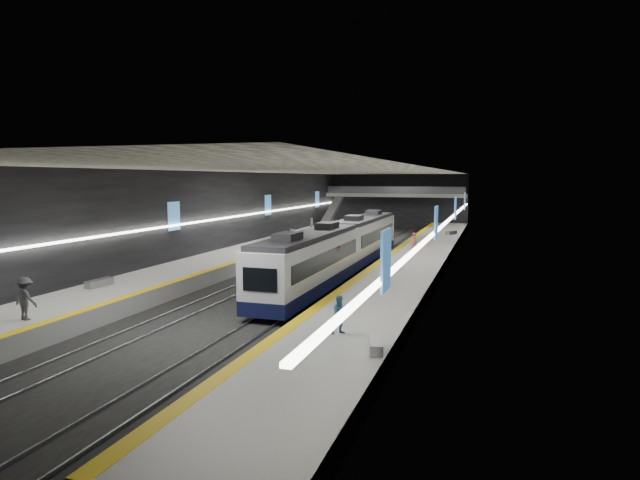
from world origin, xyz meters
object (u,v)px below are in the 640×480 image
(bench_right_far, at_px, (451,233))
(passenger_right_a, at_px, (415,244))
(bench_right_near, at_px, (376,345))
(passenger_left_b, at_px, (25,299))
(escalator, at_px, (332,212))
(train, at_px, (342,247))
(bench_left_far, at_px, (292,232))
(passenger_left_a, at_px, (312,225))
(bench_left_near, at_px, (99,283))
(passenger_right_b, at_px, (340,315))

(bench_right_far, bearing_deg, passenger_right_a, -72.09)
(bench_right_near, relative_size, passenger_left_b, 0.88)
(escalator, bearing_deg, train, -71.83)
(train, bearing_deg, bench_right_far, 74.34)
(train, height_order, passenger_left_b, train)
(bench_right_near, xyz_separation_m, bench_right_far, (-0.55, 43.03, 0.02))
(bench_left_far, height_order, bench_right_near, bench_left_far)
(bench_right_far, relative_size, passenger_left_a, 1.07)
(passenger_right_a, xyz_separation_m, passenger_left_b, (-13.70, -26.68, 0.07))
(bench_left_near, relative_size, bench_right_near, 1.06)
(bench_left_far, bearing_deg, bench_left_near, -112.17)
(bench_right_near, distance_m, passenger_left_a, 43.50)
(passenger_right_a, relative_size, passenger_right_b, 1.15)
(bench_right_near, xyz_separation_m, passenger_right_a, (-2.27, 25.99, 0.70))
(escalator, relative_size, passenger_left_a, 4.62)
(passenger_left_b, bearing_deg, passenger_right_a, -112.11)
(bench_left_near, xyz_separation_m, passenger_left_a, (1.70, 33.81, 0.64))
(escalator, relative_size, bench_left_far, 4.24)
(bench_right_near, bearing_deg, passenger_right_a, 81.54)
(bench_left_near, bearing_deg, passenger_right_a, 56.74)
(bench_left_far, distance_m, bench_right_near, 42.57)
(escalator, bearing_deg, passenger_right_b, -72.78)
(train, bearing_deg, bench_left_near, -129.30)
(escalator, relative_size, bench_left_near, 4.38)
(passenger_left_a, bearing_deg, passenger_right_b, 10.02)
(bench_left_far, xyz_separation_m, bench_right_near, (18.14, -38.51, -0.02))
(passenger_left_a, height_order, passenger_left_b, passenger_left_b)
(passenger_right_a, relative_size, passenger_left_b, 0.93)
(bench_left_near, xyz_separation_m, bench_right_far, (17.53, 36.54, 0.00))
(passenger_left_b, bearing_deg, escalator, -83.78)
(train, bearing_deg, passenger_right_a, 51.58)
(bench_left_near, bearing_deg, bench_right_near, -13.97)
(bench_right_far, xyz_separation_m, passenger_right_a, (-1.72, -17.04, 0.69))
(escalator, xyz_separation_m, passenger_left_a, (0.62, -10.20, -1.03))
(passenger_right_a, bearing_deg, bench_right_far, -26.34)
(train, height_order, passenger_right_b, train)
(train, distance_m, bench_left_far, 21.60)
(bench_left_far, distance_m, passenger_right_b, 40.35)
(train, bearing_deg, passenger_left_b, -113.42)
(bench_right_far, distance_m, passenger_right_a, 17.14)
(bench_right_far, distance_m, passenger_left_a, 16.07)
(bench_left_near, relative_size, passenger_left_b, 0.93)
(bench_left_far, bearing_deg, passenger_left_a, 23.17)
(train, height_order, passenger_right_a, train)
(train, relative_size, bench_right_near, 17.50)
(bench_left_far, xyz_separation_m, passenger_left_a, (1.76, 1.78, 0.64))
(bench_left_near, bearing_deg, escalator, 94.36)
(passenger_left_a, distance_m, passenger_left_b, 40.99)
(bench_right_far, bearing_deg, escalator, 179.23)
(bench_left_far, xyz_separation_m, passenger_right_b, (16.29, -36.91, 0.57))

